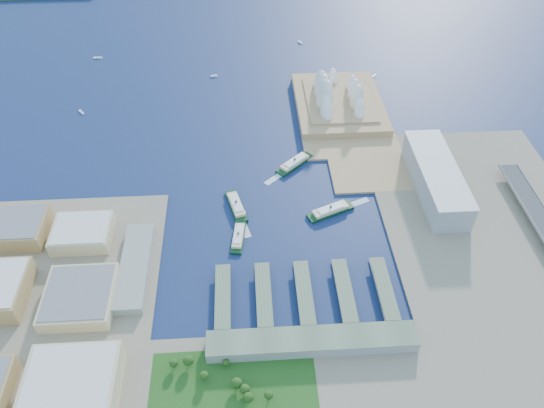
{
  "coord_description": "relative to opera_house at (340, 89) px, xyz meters",
  "views": [
    {
      "loc": [
        -39.83,
        -410.68,
        447.03
      ],
      "look_at": [
        -11.77,
        49.21,
        18.0
      ],
      "focal_mm": 35.0,
      "sensor_mm": 36.0,
      "label": 1
    }
  ],
  "objects": [
    {
      "name": "east_land",
      "position": [
        135.0,
        -330.0,
        -30.5
      ],
      "size": [
        240.0,
        500.0,
        3.0
      ],
      "primitive_type": "cube",
      "color": "gray",
      "rests_on": "ground"
    },
    {
      "name": "park",
      "position": [
        -165.0,
        -470.0,
        -21.0
      ],
      "size": [
        150.0,
        110.0,
        16.0
      ],
      "primitive_type": null,
      "color": "#194714",
      "rests_on": "south_land"
    },
    {
      "name": "boat_e",
      "position": [
        -37.4,
        220.26,
        -30.52
      ],
      "size": [
        8.41,
        12.58,
        2.96
      ],
      "primitive_type": null,
      "rotation": [
        0.0,
        0.0,
        0.42
      ],
      "color": "white",
      "rests_on": "ground"
    },
    {
      "name": "ferry_wharves",
      "position": [
        -91.0,
        -355.0,
        -27.35
      ],
      "size": [
        184.0,
        90.0,
        9.3
      ],
      "primitive_type": null,
      "color": "#56684E",
      "rests_on": "ground"
    },
    {
      "name": "boat_a",
      "position": [
        -392.78,
        10.38,
        -30.73
      ],
      "size": [
        10.47,
        12.56,
        2.54
      ],
      "primitive_type": null,
      "rotation": [
        0.0,
        0.0,
        0.64
      ],
      "color": "white",
      "rests_on": "ground"
    },
    {
      "name": "ferry_d",
      "position": [
        -45.73,
        -231.17,
        -26.37
      ],
      "size": [
        60.71,
        37.25,
        11.26
      ],
      "primitive_type": null,
      "rotation": [
        0.0,
        0.0,
        1.97
      ],
      "color": "#0C3319",
      "rests_on": "ground"
    },
    {
      "name": "ferry_b",
      "position": [
        -80.52,
        -136.43,
        -26.4
      ],
      "size": [
        54.07,
        50.91,
        11.2
      ],
      "primitive_type": null,
      "rotation": [
        0.0,
        0.0,
        -0.84
      ],
      "color": "#0C3319",
      "rests_on": "ground"
    },
    {
      "name": "ferry_c",
      "position": [
        -157.97,
        -267.64,
        -27.21
      ],
      "size": [
        19.41,
        51.86,
        9.57
      ],
      "primitive_type": null,
      "rotation": [
        0.0,
        0.0,
        3.01
      ],
      "color": "#0C3319",
      "rests_on": "ground"
    },
    {
      "name": "opera_house",
      "position": [
        0.0,
        0.0,
        0.0
      ],
      "size": [
        134.0,
        180.0,
        58.0
      ],
      "primitive_type": null,
      "color": "white",
      "rests_on": "peninsula"
    },
    {
      "name": "boat_c",
      "position": [
        74.23,
        90.73,
        -30.75
      ],
      "size": [
        8.92,
        10.96,
        2.49
      ],
      "primitive_type": null,
      "rotation": [
        0.0,
        0.0,
        2.54
      ],
      "color": "white",
      "rests_on": "ground"
    },
    {
      "name": "west_land",
      "position": [
        -355.0,
        -385.0,
        -30.5
      ],
      "size": [
        220.0,
        390.0,
        3.0
      ],
      "primitive_type": "cube",
      "color": "gray",
      "rests_on": "ground"
    },
    {
      "name": "boat_d",
      "position": [
        -399.01,
        183.34,
        -30.69
      ],
      "size": [
        15.63,
        3.71,
        2.63
      ],
      "primitive_type": null,
      "rotation": [
        0.0,
        0.0,
        1.55
      ],
      "color": "white",
      "rests_on": "ground"
    },
    {
      "name": "west_buildings",
      "position": [
        -355.0,
        -350.0,
        -15.5
      ],
      "size": [
        200.0,
        280.0,
        27.0
      ],
      "primitive_type": null,
      "color": "#9D804E",
      "rests_on": "west_land"
    },
    {
      "name": "ferry_a",
      "position": [
        -159.85,
        -214.94,
        -26.55
      ],
      "size": [
        28.55,
        59.45,
        10.89
      ],
      "primitive_type": null,
      "rotation": [
        0.0,
        0.0,
        0.25
      ],
      "color": "#0C3319",
      "rests_on": "ground"
    },
    {
      "name": "terminal_building",
      "position": [
        -90.0,
        -415.0,
        -23.0
      ],
      "size": [
        200.0,
        28.0,
        12.0
      ],
      "primitive_type": "cube",
      "color": "gray",
      "rests_on": "south_land"
    },
    {
      "name": "ground",
      "position": [
        -105.0,
        -280.0,
        -32.0
      ],
      "size": [
        3000.0,
        3000.0,
        0.0
      ],
      "primitive_type": "plane",
      "color": "#0E1A43",
      "rests_on": "ground"
    },
    {
      "name": "boat_b",
      "position": [
        -193.25,
        106.84,
        -30.51
      ],
      "size": [
        11.6,
        5.96,
        2.99
      ],
      "primitive_type": null,
      "rotation": [
        0.0,
        0.0,
        1.77
      ],
      "color": "white",
      "rests_on": "ground"
    },
    {
      "name": "toaster_building",
      "position": [
        90.0,
        -200.0,
        -11.5
      ],
      "size": [
        45.0,
        155.0,
        35.0
      ],
      "primitive_type": "cube",
      "color": "gray",
      "rests_on": "east_land"
    },
    {
      "name": "peninsula",
      "position": [
        2.5,
        -20.0,
        -30.5
      ],
      "size": [
        135.0,
        220.0,
        3.0
      ],
      "primitive_type": "cube",
      "color": "tan",
      "rests_on": "ground"
    }
  ]
}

